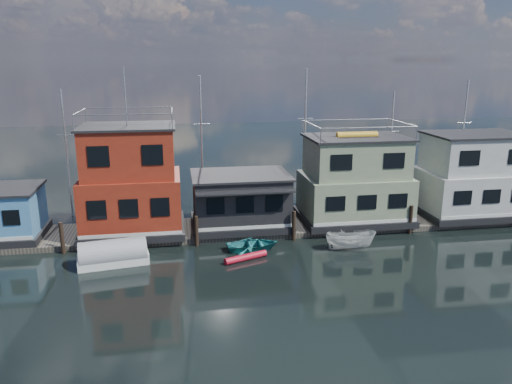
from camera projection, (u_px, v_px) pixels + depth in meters
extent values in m
plane|color=black|center=(279.00, 302.00, 27.05)|extent=(160.00, 160.00, 0.00)
cube|color=#595147|center=(247.00, 227.00, 38.44)|extent=(48.00, 5.00, 0.40)
cube|color=black|center=(134.00, 228.00, 37.01)|extent=(7.40, 5.90, 0.50)
cube|color=maroon|center=(132.00, 200.00, 36.46)|extent=(7.00, 5.50, 3.74)
cube|color=maroon|center=(129.00, 152.00, 35.54)|extent=(6.30, 4.95, 3.46)
cube|color=black|center=(127.00, 126.00, 35.08)|extent=(6.65, 5.23, 0.16)
cylinder|color=silver|center=(125.00, 96.00, 34.54)|extent=(0.08, 0.08, 4.00)
cube|color=black|center=(241.00, 222.00, 38.25)|extent=(7.40, 5.40, 0.50)
cube|color=black|center=(241.00, 198.00, 37.75)|extent=(7.00, 5.00, 3.40)
cube|color=black|center=(240.00, 175.00, 37.29)|extent=(7.30, 5.30, 0.16)
cube|color=black|center=(246.00, 192.00, 34.77)|extent=(7.00, 1.20, 0.12)
cube|color=black|center=(353.00, 216.00, 39.65)|extent=(8.40, 5.90, 0.50)
cube|color=gray|center=(354.00, 195.00, 39.18)|extent=(8.00, 5.50, 3.12)
cube|color=gray|center=(356.00, 157.00, 38.41)|extent=(7.20, 4.95, 2.88)
cube|color=black|center=(357.00, 137.00, 38.03)|extent=(7.60, 5.23, 0.16)
cylinder|color=yellow|center=(357.00, 135.00, 37.98)|extent=(3.20, 0.56, 0.56)
cube|color=black|center=(468.00, 211.00, 41.20)|extent=(8.40, 5.90, 0.50)
cube|color=silver|center=(471.00, 189.00, 40.74)|extent=(8.00, 5.50, 3.12)
cube|color=silver|center=(475.00, 153.00, 39.97)|extent=(7.20, 4.95, 2.88)
cube|color=black|center=(477.00, 134.00, 39.58)|extent=(7.60, 5.23, 0.16)
cylinder|color=#2D2116|center=(62.00, 238.00, 33.52)|extent=(0.28, 0.28, 2.20)
cylinder|color=#2D2116|center=(196.00, 231.00, 34.92)|extent=(0.28, 0.28, 2.20)
cylinder|color=#2D2116|center=(294.00, 226.00, 36.01)|extent=(0.28, 0.28, 2.20)
cylinder|color=#2D2116|center=(411.00, 220.00, 37.41)|extent=(0.28, 0.28, 2.20)
cylinder|color=silver|center=(67.00, 154.00, 40.70)|extent=(0.16, 0.16, 10.50)
cylinder|color=silver|center=(65.00, 135.00, 40.29)|extent=(1.40, 0.06, 0.06)
cylinder|color=silver|center=(202.00, 145.00, 42.28)|extent=(0.16, 0.16, 11.50)
cylinder|color=silver|center=(201.00, 124.00, 41.84)|extent=(1.40, 0.06, 0.06)
cylinder|color=silver|center=(305.00, 139.00, 43.61)|extent=(0.16, 0.16, 12.00)
cylinder|color=silver|center=(305.00, 118.00, 43.15)|extent=(1.40, 0.06, 0.06)
cylinder|color=silver|center=(390.00, 148.00, 45.11)|extent=(0.16, 0.16, 10.00)
cylinder|color=silver|center=(391.00, 131.00, 44.73)|extent=(1.40, 0.06, 0.06)
cylinder|color=silver|center=(462.00, 140.00, 46.07)|extent=(0.16, 0.16, 11.00)
cylinder|color=silver|center=(464.00, 123.00, 45.65)|extent=(1.40, 0.06, 0.06)
imported|color=silver|center=(343.00, 236.00, 35.66)|extent=(2.42, 2.32, 0.99)
cube|color=white|center=(113.00, 259.00, 31.93)|extent=(4.59, 2.35, 0.73)
cylinder|color=#A3A2A7|center=(113.00, 253.00, 31.82)|extent=(4.40, 2.42, 1.77)
imported|color=teal|center=(253.00, 245.00, 34.38)|extent=(3.77, 2.82, 0.74)
imported|color=silver|center=(351.00, 240.00, 34.36)|extent=(3.63, 1.81, 1.34)
cylinder|color=red|center=(246.00, 257.00, 32.57)|extent=(2.97, 1.55, 0.44)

